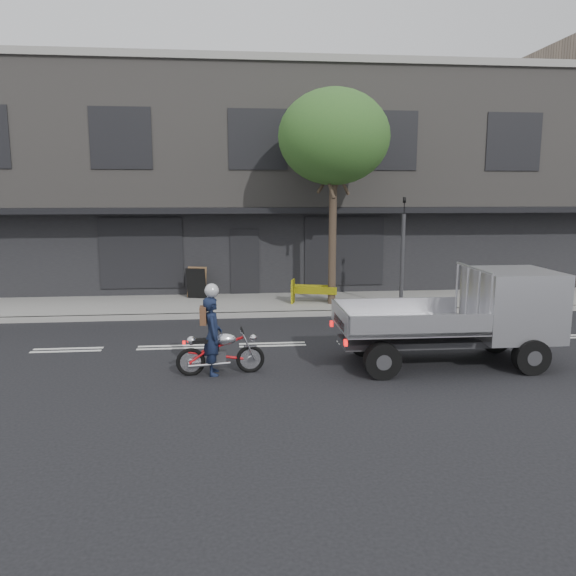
# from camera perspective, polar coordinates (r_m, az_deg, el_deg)

# --- Properties ---
(ground) EXTENTS (80.00, 80.00, 0.00)m
(ground) POSITION_cam_1_polar(r_m,az_deg,el_deg) (13.62, -1.59, -5.77)
(ground) COLOR black
(ground) RESTS_ON ground
(sidewalk) EXTENTS (32.00, 3.20, 0.15)m
(sidewalk) POSITION_cam_1_polar(r_m,az_deg,el_deg) (18.17, -2.68, -1.64)
(sidewalk) COLOR gray
(sidewalk) RESTS_ON ground
(kerb) EXTENTS (32.00, 0.20, 0.15)m
(kerb) POSITION_cam_1_polar(r_m,az_deg,el_deg) (16.60, -2.38, -2.70)
(kerb) COLOR gray
(kerb) RESTS_ON ground
(building_main) EXTENTS (26.00, 10.00, 8.00)m
(building_main) POSITION_cam_1_polar(r_m,az_deg,el_deg) (24.42, -3.61, 10.48)
(building_main) COLOR slate
(building_main) RESTS_ON ground
(street_tree) EXTENTS (3.40, 3.40, 6.74)m
(street_tree) POSITION_cam_1_polar(r_m,az_deg,el_deg) (17.66, 4.67, 14.98)
(street_tree) COLOR #382B21
(street_tree) RESTS_ON ground
(traffic_light_pole) EXTENTS (0.12, 0.12, 3.50)m
(traffic_light_pole) POSITION_cam_1_polar(r_m,az_deg,el_deg) (17.35, 11.54, 2.92)
(traffic_light_pole) COLOR #2D2D30
(traffic_light_pole) RESTS_ON ground
(motorcycle) EXTENTS (1.78, 0.52, 0.92)m
(motorcycle) POSITION_cam_1_polar(r_m,az_deg,el_deg) (11.44, -6.86, -6.39)
(motorcycle) COLOR black
(motorcycle) RESTS_ON ground
(rider) EXTENTS (0.42, 0.60, 1.59)m
(rider) POSITION_cam_1_polar(r_m,az_deg,el_deg) (11.36, -7.66, -4.84)
(rider) COLOR #131B34
(rider) RESTS_ON ground
(flatbed_ute) EXTENTS (4.56, 1.93, 2.10)m
(flatbed_ute) POSITION_cam_1_polar(r_m,az_deg,el_deg) (12.67, 20.11, -1.95)
(flatbed_ute) COLOR black
(flatbed_ute) RESTS_ON ground
(construction_barrier) EXTENTS (1.52, 0.93, 0.79)m
(construction_barrier) POSITION_cam_1_polar(r_m,az_deg,el_deg) (17.76, 2.70, -0.35)
(construction_barrier) COLOR #FCF30D
(construction_barrier) RESTS_ON sidewalk
(sandwich_board) EXTENTS (0.74, 0.59, 1.03)m
(sandwich_board) POSITION_cam_1_polar(r_m,az_deg,el_deg) (18.82, -9.30, 0.46)
(sandwich_board) COLOR black
(sandwich_board) RESTS_ON sidewalk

